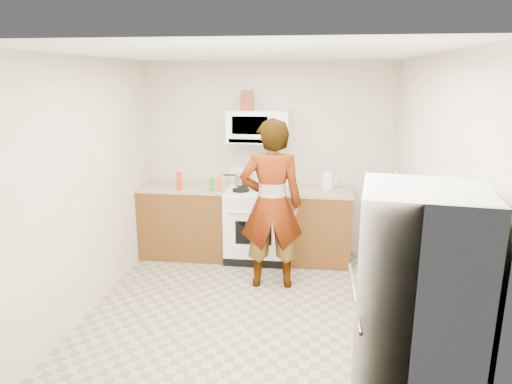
% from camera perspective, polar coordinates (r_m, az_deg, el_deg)
% --- Properties ---
extents(floor, '(3.60, 3.60, 0.00)m').
position_cam_1_polar(floor, '(4.71, -1.00, -15.07)').
color(floor, gray).
rests_on(floor, ground).
extents(back_wall, '(3.20, 0.02, 2.50)m').
position_cam_1_polar(back_wall, '(5.98, 1.43, 4.09)').
color(back_wall, beige).
rests_on(back_wall, floor).
extents(right_wall, '(0.02, 3.60, 2.50)m').
position_cam_1_polar(right_wall, '(4.31, 20.31, -0.87)').
color(right_wall, beige).
rests_on(right_wall, floor).
extents(cabinet_left, '(1.12, 0.62, 0.90)m').
position_cam_1_polar(cabinet_left, '(6.08, -8.73, -3.68)').
color(cabinet_left, brown).
rests_on(cabinet_left, floor).
extents(counter_left, '(1.14, 0.64, 0.03)m').
position_cam_1_polar(counter_left, '(5.96, -8.90, 0.61)').
color(counter_left, tan).
rests_on(counter_left, cabinet_left).
extents(cabinet_right, '(0.80, 0.62, 0.90)m').
position_cam_1_polar(cabinet_right, '(5.86, 7.72, -4.35)').
color(cabinet_right, brown).
rests_on(cabinet_right, floor).
extents(counter_right, '(0.82, 0.64, 0.03)m').
position_cam_1_polar(counter_right, '(5.73, 7.88, 0.08)').
color(counter_right, tan).
rests_on(counter_right, cabinet_right).
extents(gas_range, '(0.76, 0.65, 1.13)m').
position_cam_1_polar(gas_range, '(5.88, 0.10, -3.78)').
color(gas_range, white).
rests_on(gas_range, floor).
extents(microwave, '(0.76, 0.38, 0.40)m').
position_cam_1_polar(microwave, '(5.75, 0.27, 8.21)').
color(microwave, white).
rests_on(microwave, back_wall).
extents(person, '(0.74, 0.53, 1.89)m').
position_cam_1_polar(person, '(4.98, 1.93, -1.61)').
color(person, tan).
rests_on(person, floor).
extents(fridge, '(0.78, 0.78, 1.70)m').
position_cam_1_polar(fridge, '(3.06, 19.18, -15.20)').
color(fridge, beige).
rests_on(fridge, floor).
extents(kettle, '(0.17, 0.17, 0.19)m').
position_cam_1_polar(kettle, '(5.80, 8.92, 1.39)').
color(kettle, white).
rests_on(kettle, counter_right).
extents(jug, '(0.14, 0.14, 0.24)m').
position_cam_1_polar(jug, '(5.68, -1.13, 11.37)').
color(jug, maroon).
rests_on(jug, microwave).
extents(saucepan, '(0.26, 0.26, 0.13)m').
position_cam_1_polar(saucepan, '(5.91, -1.57, 1.68)').
color(saucepan, silver).
rests_on(saucepan, gas_range).
extents(tray, '(0.29, 0.24, 0.05)m').
position_cam_1_polar(tray, '(5.66, 0.68, 0.45)').
color(tray, white).
rests_on(tray, gas_range).
extents(bottle_spray, '(0.08, 0.08, 0.22)m').
position_cam_1_polar(bottle_spray, '(5.72, -9.57, 1.34)').
color(bottle_spray, red).
rests_on(bottle_spray, counter_left).
extents(bottle_hot_sauce, '(0.06, 0.06, 0.17)m').
position_cam_1_polar(bottle_hot_sauce, '(5.69, -4.62, 1.13)').
color(bottle_hot_sauce, '#FF4F1C').
rests_on(bottle_hot_sauce, counter_left).
extents(bottle_green_cap, '(0.07, 0.07, 0.16)m').
position_cam_1_polar(bottle_green_cap, '(5.64, -5.48, 0.97)').
color(bottle_green_cap, '#228C19').
rests_on(bottle_green_cap, counter_left).
extents(pot_lid, '(0.25, 0.25, 0.01)m').
position_cam_1_polar(pot_lid, '(5.65, -5.37, 0.21)').
color(pot_lid, silver).
rests_on(pot_lid, counter_left).
extents(broom, '(0.14, 0.29, 1.33)m').
position_cam_1_polar(broom, '(5.32, 16.96, -4.29)').
color(broom, silver).
rests_on(broom, floor).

